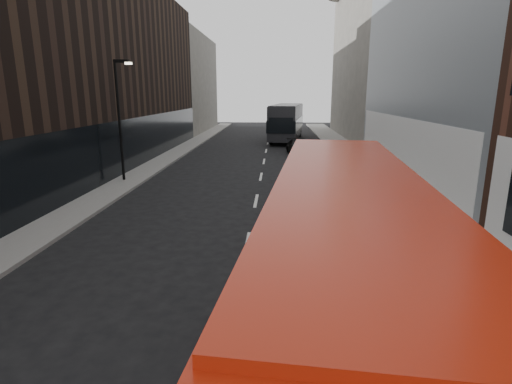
# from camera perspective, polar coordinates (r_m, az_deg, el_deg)

# --- Properties ---
(sidewalk_right) EXTENTS (3.00, 80.00, 0.15)m
(sidewalk_right) POSITION_cam_1_polar(r_m,az_deg,el_deg) (31.51, 14.88, 3.96)
(sidewalk_right) COLOR slate
(sidewalk_right) RESTS_ON ground
(sidewalk_left) EXTENTS (2.00, 80.00, 0.15)m
(sidewalk_left) POSITION_cam_1_polar(r_m,az_deg,el_deg) (32.13, -13.37, 4.23)
(sidewalk_left) COLOR slate
(sidewalk_left) RESTS_ON ground
(building_modern_block) EXTENTS (5.03, 22.00, 20.00)m
(building_modern_block) POSITION_cam_1_polar(r_m,az_deg,el_deg) (28.76, 26.30, 21.84)
(building_modern_block) COLOR #989DA2
(building_modern_block) RESTS_ON ground
(building_victorian) EXTENTS (6.50, 24.00, 21.00)m
(building_victorian) POSITION_cam_1_polar(r_m,az_deg,el_deg) (50.65, 15.62, 18.40)
(building_victorian) COLOR #615D56
(building_victorian) RESTS_ON ground
(building_left_mid) EXTENTS (5.00, 24.00, 14.00)m
(building_left_mid) POSITION_cam_1_polar(r_m,az_deg,el_deg) (37.58, -17.12, 15.97)
(building_left_mid) COLOR black
(building_left_mid) RESTS_ON ground
(building_left_far) EXTENTS (5.00, 20.00, 13.00)m
(building_left_far) POSITION_cam_1_polar(r_m,az_deg,el_deg) (58.75, -9.61, 14.93)
(building_left_far) COLOR #615D56
(building_left_far) RESTS_ON ground
(street_lamp) EXTENTS (1.06, 0.22, 7.00)m
(street_lamp) POSITION_cam_1_polar(r_m,az_deg,el_deg) (25.17, -18.86, 10.71)
(street_lamp) COLOR black
(street_lamp) RESTS_ON sidewalk_left
(red_bus) EXTENTS (3.33, 10.15, 4.04)m
(red_bus) POSITION_cam_1_polar(r_m,az_deg,el_deg) (7.07, 12.25, -11.84)
(red_bus) COLOR #A31D0A
(red_bus) RESTS_ON ground
(grey_bus) EXTENTS (4.39, 12.78, 4.05)m
(grey_bus) POSITION_cam_1_polar(r_m,az_deg,el_deg) (46.34, 4.43, 10.04)
(grey_bus) COLOR black
(grey_bus) RESTS_ON ground
(car_a) EXTENTS (1.90, 4.21, 1.40)m
(car_a) POSITION_cam_1_polar(r_m,az_deg,el_deg) (21.35, 7.15, 1.45)
(car_a) COLOR black
(car_a) RESTS_ON ground
(car_b) EXTENTS (1.69, 4.33, 1.41)m
(car_b) POSITION_cam_1_polar(r_m,az_deg,el_deg) (24.80, 7.08, 3.20)
(car_b) COLOR #95989D
(car_b) RESTS_ON ground
(car_c) EXTENTS (2.19, 4.41, 1.23)m
(car_c) POSITION_cam_1_polar(r_m,az_deg,el_deg) (35.82, 5.99, 6.38)
(car_c) COLOR black
(car_c) RESTS_ON ground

